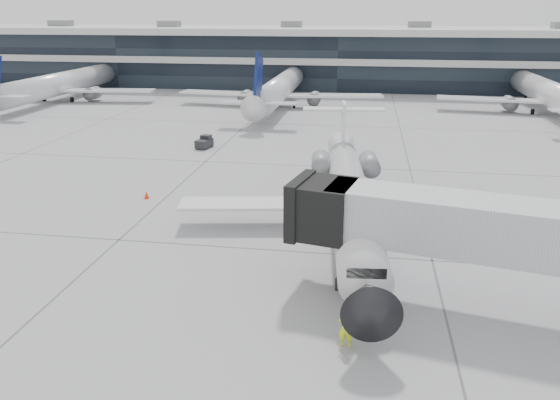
# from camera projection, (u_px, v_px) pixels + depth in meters

# --- Properties ---
(ground) EXTENTS (220.00, 220.00, 0.00)m
(ground) POSITION_uv_depth(u_px,v_px,m) (269.00, 250.00, 34.29)
(ground) COLOR gray
(ground) RESTS_ON ground
(terminal) EXTENTS (170.00, 22.00, 10.00)m
(terminal) POSITION_uv_depth(u_px,v_px,m) (341.00, 60.00, 109.17)
(terminal) COLOR black
(terminal) RESTS_ON ground
(bg_jet_left) EXTENTS (32.00, 40.00, 9.60)m
(bg_jet_left) POSITION_uv_depth(u_px,v_px,m) (65.00, 100.00, 92.29)
(bg_jet_left) COLOR silver
(bg_jet_left) RESTS_ON ground
(bg_jet_center) EXTENTS (32.00, 40.00, 9.60)m
(bg_jet_center) POSITION_uv_depth(u_px,v_px,m) (280.00, 106.00, 86.80)
(bg_jet_center) COLOR silver
(bg_jet_center) RESTS_ON ground
(bg_jet_right) EXTENTS (32.00, 40.00, 9.60)m
(bg_jet_right) POSITION_uv_depth(u_px,v_px,m) (546.00, 112.00, 80.86)
(bg_jet_right) COLOR silver
(bg_jet_right) RESTS_ON ground
(regional_jet) EXTENTS (23.57, 29.44, 6.79)m
(regional_jet) POSITION_uv_depth(u_px,v_px,m) (350.00, 196.00, 37.08)
(regional_jet) COLOR silver
(regional_jet) RESTS_ON ground
(jet_bridge) EXTENTS (18.54, 7.22, 5.99)m
(jet_bridge) POSITION_uv_depth(u_px,v_px,m) (498.00, 231.00, 25.83)
(jet_bridge) COLOR #B1B3B6
(jet_bridge) RESTS_ON ground
(ramp_worker) EXTENTS (0.72, 0.50, 1.90)m
(ramp_worker) POSITION_uv_depth(u_px,v_px,m) (346.00, 327.00, 24.14)
(ramp_worker) COLOR #ECFF1A
(ramp_worker) RESTS_ON ground
(traffic_cone) EXTENTS (0.41, 0.41, 0.61)m
(traffic_cone) POSITION_uv_depth(u_px,v_px,m) (146.00, 195.00, 43.65)
(traffic_cone) COLOR red
(traffic_cone) RESTS_ON ground
(far_tug) EXTENTS (1.65, 2.33, 1.35)m
(far_tug) POSITION_uv_depth(u_px,v_px,m) (204.00, 142.00, 59.72)
(far_tug) COLOR black
(far_tug) RESTS_ON ground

